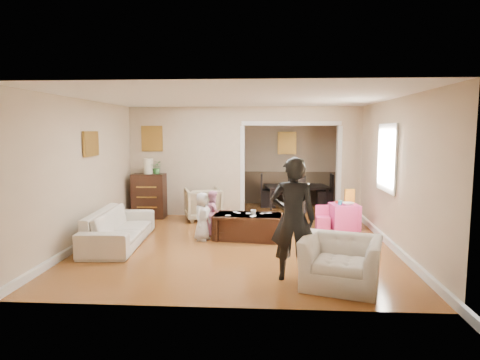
# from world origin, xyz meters

# --- Properties ---
(floor) EXTENTS (7.00, 7.00, 0.00)m
(floor) POSITION_xyz_m (0.00, 0.00, 0.00)
(floor) COLOR #A75F2B
(floor) RESTS_ON ground
(partition_left) EXTENTS (2.75, 0.18, 2.60)m
(partition_left) POSITION_xyz_m (-1.38, 1.80, 1.30)
(partition_left) COLOR #C4AE8F
(partition_left) RESTS_ON ground
(partition_right) EXTENTS (0.55, 0.18, 2.60)m
(partition_right) POSITION_xyz_m (2.48, 1.80, 1.30)
(partition_right) COLOR #C4AE8F
(partition_right) RESTS_ON ground
(partition_header) EXTENTS (2.22, 0.18, 0.35)m
(partition_header) POSITION_xyz_m (1.10, 1.80, 2.42)
(partition_header) COLOR #C4AE8F
(partition_header) RESTS_ON partition_right
(window_pane) EXTENTS (0.03, 0.95, 1.10)m
(window_pane) POSITION_xyz_m (2.73, -0.40, 1.55)
(window_pane) COLOR white
(window_pane) RESTS_ON ground
(framed_art_partition) EXTENTS (0.45, 0.03, 0.55)m
(framed_art_partition) POSITION_xyz_m (-2.20, 1.70, 1.85)
(framed_art_partition) COLOR brown
(framed_art_partition) RESTS_ON partition_left
(framed_art_sofa_wall) EXTENTS (0.03, 0.55, 0.40)m
(framed_art_sofa_wall) POSITION_xyz_m (-2.71, -0.60, 1.80)
(framed_art_sofa_wall) COLOR brown
(framed_art_alcove) EXTENTS (0.45, 0.03, 0.55)m
(framed_art_alcove) POSITION_xyz_m (1.10, 3.44, 1.70)
(framed_art_alcove) COLOR brown
(sofa) EXTENTS (0.96, 2.17, 0.62)m
(sofa) POSITION_xyz_m (-2.11, -0.92, 0.31)
(sofa) COLOR silver
(sofa) RESTS_ON ground
(armchair_back) EXTENTS (0.99, 1.01, 0.73)m
(armchair_back) POSITION_xyz_m (-0.91, 1.22, 0.37)
(armchair_back) COLOR tan
(armchair_back) RESTS_ON ground
(armchair_front) EXTENTS (1.22, 1.13, 0.65)m
(armchair_front) POSITION_xyz_m (1.51, -2.73, 0.33)
(armchair_front) COLOR silver
(armchair_front) RESTS_ON ground
(dresser) EXTENTS (0.75, 0.42, 1.04)m
(dresser) POSITION_xyz_m (-2.22, 1.39, 0.52)
(dresser) COLOR black
(dresser) RESTS_ON ground
(table_lamp) EXTENTS (0.22, 0.22, 0.36)m
(table_lamp) POSITION_xyz_m (-2.22, 1.39, 1.22)
(table_lamp) COLOR #F3E9C6
(table_lamp) RESTS_ON dresser
(potted_plant) EXTENTS (0.27, 0.24, 0.31)m
(potted_plant) POSITION_xyz_m (-2.02, 1.39, 1.19)
(potted_plant) COLOR #367233
(potted_plant) RESTS_ON dresser
(coffee_table) EXTENTS (1.34, 0.81, 0.47)m
(coffee_table) POSITION_xyz_m (0.19, -0.41, 0.24)
(coffee_table) COLOR #351A11
(coffee_table) RESTS_ON ground
(coffee_cup) EXTENTS (0.12, 0.12, 0.10)m
(coffee_cup) POSITION_xyz_m (0.29, -0.46, 0.52)
(coffee_cup) COLOR silver
(coffee_cup) RESTS_ON coffee_table
(play_table) EXTENTS (0.61, 0.61, 0.53)m
(play_table) POSITION_xyz_m (2.15, 0.49, 0.26)
(play_table) COLOR #FF439E
(play_table) RESTS_ON ground
(cereal_box) EXTENTS (0.21, 0.09, 0.30)m
(cereal_box) POSITION_xyz_m (2.27, 0.59, 0.68)
(cereal_box) COLOR yellow
(cereal_box) RESTS_ON play_table
(cyan_cup) EXTENTS (0.08, 0.08, 0.08)m
(cyan_cup) POSITION_xyz_m (2.05, 0.44, 0.57)
(cyan_cup) COLOR #27A9C4
(cyan_cup) RESTS_ON play_table
(toy_block) EXTENTS (0.10, 0.09, 0.05)m
(toy_block) POSITION_xyz_m (2.03, 0.61, 0.55)
(toy_block) COLOR red
(toy_block) RESTS_ON play_table
(play_bowl) EXTENTS (0.26, 0.26, 0.06)m
(play_bowl) POSITION_xyz_m (2.20, 0.37, 0.56)
(play_bowl) COLOR white
(play_bowl) RESTS_ON play_table
(dining_table) EXTENTS (1.77, 1.17, 0.58)m
(dining_table) POSITION_xyz_m (1.34, 2.94, 0.29)
(dining_table) COLOR black
(dining_table) RESTS_ON ground
(adult_person) EXTENTS (0.64, 0.43, 1.70)m
(adult_person) POSITION_xyz_m (0.89, -2.52, 0.85)
(adult_person) COLOR black
(adult_person) RESTS_ON ground
(child_kneel_a) EXTENTS (0.41, 0.51, 0.90)m
(child_kneel_a) POSITION_xyz_m (-0.66, -0.56, 0.45)
(child_kneel_a) COLOR silver
(child_kneel_a) RESTS_ON ground
(child_kneel_b) EXTENTS (0.41, 0.48, 0.87)m
(child_kneel_b) POSITION_xyz_m (-0.51, -0.11, 0.44)
(child_kneel_b) COLOR pink
(child_kneel_b) RESTS_ON ground
(child_toddler) EXTENTS (0.51, 0.42, 0.81)m
(child_toddler) POSITION_xyz_m (1.24, 0.34, 0.41)
(child_toddler) COLOR black
(child_toddler) RESTS_ON ground
(craft_papers) EXTENTS (0.88, 0.51, 0.00)m
(craft_papers) POSITION_xyz_m (0.19, -0.39, 0.47)
(craft_papers) COLOR white
(craft_papers) RESTS_ON coffee_table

